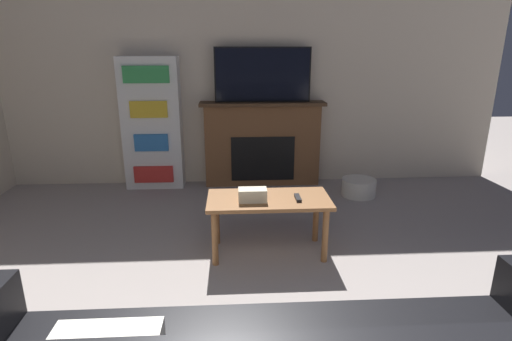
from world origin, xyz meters
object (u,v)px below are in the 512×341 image
Objects in this scene: fireplace at (262,143)px; bookshelf at (152,124)px; storage_basket at (359,187)px; coffee_table at (269,206)px; tv at (263,75)px.

fireplace is 0.96× the size of bookshelf.
fireplace reaches higher than storage_basket.
coffee_table reaches higher than storage_basket.
tv is (0.00, -0.02, 0.81)m from fireplace.
bookshelf is at bearing -179.01° from fireplace.
storage_basket is at bearing -24.43° from fireplace.
fireplace is 3.84× the size of storage_basket.
coffee_table is at bearing -54.76° from bookshelf.
fireplace is at bearing 155.57° from storage_basket.
tv is 1.14× the size of coffee_table.
bookshelf reaches higher than coffee_table.
coffee_table is at bearing -132.21° from storage_basket.
coffee_table is 2.15m from bookshelf.
bookshelf is (-1.30, -0.00, -0.56)m from tv.
tv reaches higher than storage_basket.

